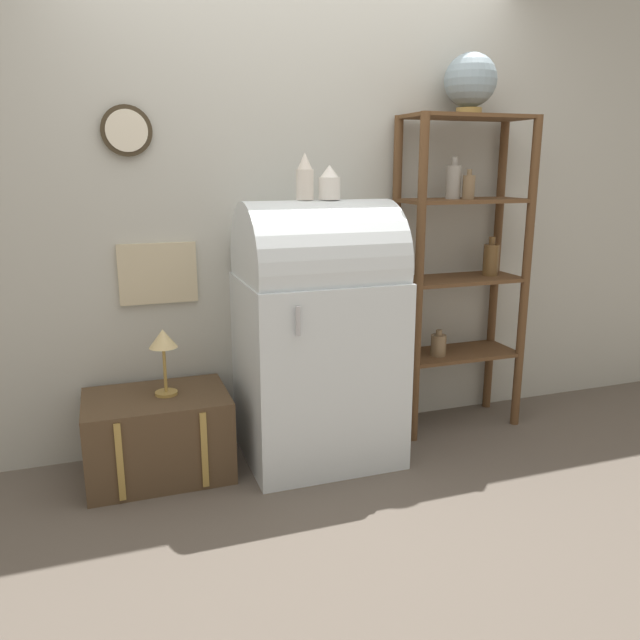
{
  "coord_description": "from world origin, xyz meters",
  "views": [
    {
      "loc": [
        -1.02,
        -2.73,
        1.52
      ],
      "look_at": [
        0.01,
        0.22,
        0.75
      ],
      "focal_mm": 35.0,
      "sensor_mm": 36.0,
      "label": 1
    }
  ],
  "objects_px": {
    "refrigerator": "(318,330)",
    "suitcase_trunk": "(158,435)",
    "vase_center": "(329,184)",
    "globe": "(470,81)",
    "vase_left": "(305,178)",
    "desk_lamp": "(163,345)"
  },
  "relations": [
    {
      "from": "globe",
      "to": "desk_lamp",
      "type": "bearing_deg",
      "value": -176.15
    },
    {
      "from": "globe",
      "to": "desk_lamp",
      "type": "xyz_separation_m",
      "value": [
        -1.71,
        -0.12,
        -1.29
      ]
    },
    {
      "from": "suitcase_trunk",
      "to": "vase_center",
      "type": "height_order",
      "value": "vase_center"
    },
    {
      "from": "suitcase_trunk",
      "to": "vase_center",
      "type": "relative_size",
      "value": 4.16
    },
    {
      "from": "suitcase_trunk",
      "to": "globe",
      "type": "bearing_deg",
      "value": 3.75
    },
    {
      "from": "refrigerator",
      "to": "desk_lamp",
      "type": "xyz_separation_m",
      "value": [
        -0.78,
        0.05,
        -0.02
      ]
    },
    {
      "from": "globe",
      "to": "vase_left",
      "type": "distance_m",
      "value": 1.13
    },
    {
      "from": "vase_center",
      "to": "vase_left",
      "type": "bearing_deg",
      "value": 173.82
    },
    {
      "from": "suitcase_trunk",
      "to": "desk_lamp",
      "type": "xyz_separation_m",
      "value": [
        0.05,
        0.0,
        0.47
      ]
    },
    {
      "from": "vase_left",
      "to": "desk_lamp",
      "type": "relative_size",
      "value": 0.68
    },
    {
      "from": "refrigerator",
      "to": "vase_left",
      "type": "distance_m",
      "value": 0.77
    },
    {
      "from": "vase_center",
      "to": "desk_lamp",
      "type": "height_order",
      "value": "vase_center"
    },
    {
      "from": "globe",
      "to": "refrigerator",
      "type": "bearing_deg",
      "value": -170.1
    },
    {
      "from": "refrigerator",
      "to": "suitcase_trunk",
      "type": "distance_m",
      "value": 0.96
    },
    {
      "from": "vase_left",
      "to": "vase_center",
      "type": "bearing_deg",
      "value": -6.18
    },
    {
      "from": "globe",
      "to": "suitcase_trunk",
      "type": "bearing_deg",
      "value": -176.25
    },
    {
      "from": "refrigerator",
      "to": "vase_left",
      "type": "height_order",
      "value": "vase_left"
    },
    {
      "from": "globe",
      "to": "vase_left",
      "type": "xyz_separation_m",
      "value": [
        -1.0,
        -0.15,
        -0.5
      ]
    },
    {
      "from": "refrigerator",
      "to": "desk_lamp",
      "type": "distance_m",
      "value": 0.78
    },
    {
      "from": "suitcase_trunk",
      "to": "vase_left",
      "type": "distance_m",
      "value": 1.47
    },
    {
      "from": "refrigerator",
      "to": "globe",
      "type": "distance_m",
      "value": 1.59
    },
    {
      "from": "desk_lamp",
      "to": "refrigerator",
      "type": "bearing_deg",
      "value": -3.51
    }
  ]
}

